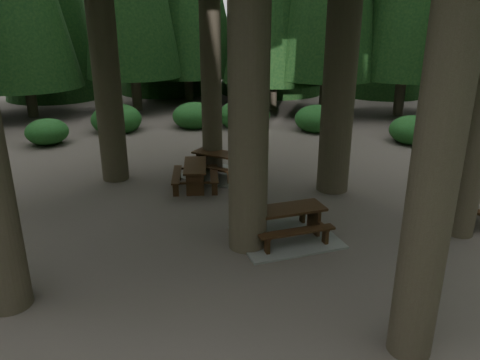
% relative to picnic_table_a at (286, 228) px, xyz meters
% --- Properties ---
extents(ground, '(80.00, 80.00, 0.00)m').
position_rel_picnic_table_a_xyz_m(ground, '(-1.57, -0.76, -0.25)').
color(ground, '#534A44').
rests_on(ground, ground).
extents(picnic_table_a, '(2.87, 2.76, 0.76)m').
position_rel_picnic_table_a_xyz_m(picnic_table_a, '(0.00, 0.00, 0.00)').
color(picnic_table_a, gray).
rests_on(picnic_table_a, ground).
extents(picnic_table_b, '(1.77, 1.97, 0.71)m').
position_rel_picnic_table_a_xyz_m(picnic_table_b, '(-3.10, 2.60, 0.22)').
color(picnic_table_b, '#331B0F').
rests_on(picnic_table_b, ground).
extents(picnic_table_c, '(2.59, 2.32, 0.74)m').
position_rel_picnic_table_a_xyz_m(picnic_table_c, '(-2.69, 3.80, -0.01)').
color(picnic_table_c, gray).
rests_on(picnic_table_c, ground).
extents(picnic_table_d, '(2.10, 1.90, 0.75)m').
position_rel_picnic_table_a_xyz_m(picnic_table_d, '(4.46, 2.20, 0.24)').
color(picnic_table_d, '#331B0F').
rests_on(picnic_table_d, ground).
extents(shrub_ring, '(23.86, 24.64, 1.49)m').
position_rel_picnic_table_a_xyz_m(shrub_ring, '(-0.87, -0.01, 0.15)').
color(shrub_ring, '#266021').
rests_on(shrub_ring, ground).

